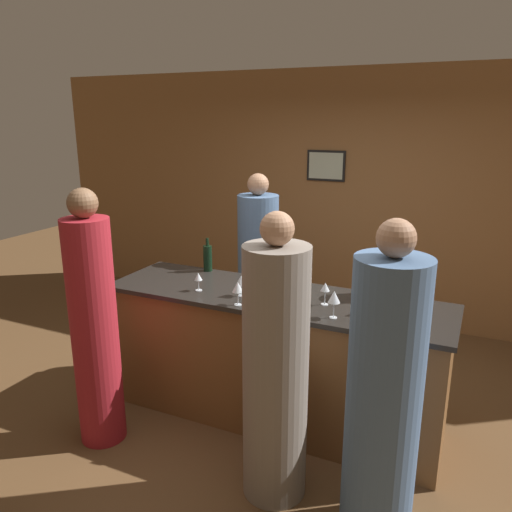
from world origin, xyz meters
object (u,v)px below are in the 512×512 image
Objects in this scene: guest_1 at (275,372)px; ice_bucket at (367,283)px; bartender at (258,279)px; wine_bottle_0 at (208,258)px; guest_2 at (384,400)px; guest_0 at (94,328)px.

guest_1 is 1.07m from ice_bucket.
bartender reaches higher than ice_bucket.
wine_bottle_0 is (-0.26, -0.46, 0.29)m from bartender.
guest_0 is at bearing 179.35° from guest_2.
bartender is at bearing 70.65° from guest_0.
guest_2 is (2.00, -0.02, -0.03)m from guest_0.
guest_2 is 8.28× the size of ice_bucket.
wine_bottle_0 is (-1.07, 1.06, 0.30)m from guest_1.
guest_0 is 1.16m from wine_bottle_0.
guest_1 is at bearing 1.24° from guest_0.
guest_0 is 6.43× the size of wine_bottle_0.
guest_2 is (0.64, -0.05, 0.01)m from guest_1.
guest_0 is 1.03× the size of guest_1.
guest_2 reaches higher than bartender.
bartender is at bearing 132.81° from guest_2.
guest_0 reaches higher than guest_2.
guest_1 is at bearing 118.09° from bartender.
wine_bottle_0 is at bearing 60.37° from bartender.
bartender is at bearing 118.09° from guest_1.
guest_2 reaches higher than ice_bucket.
guest_2 is at bearing -32.95° from wine_bottle_0.
guest_1 reaches higher than ice_bucket.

